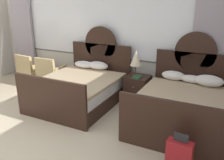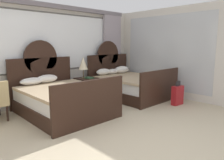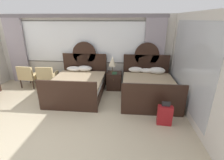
% 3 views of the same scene
% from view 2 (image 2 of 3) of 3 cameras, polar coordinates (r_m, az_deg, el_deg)
% --- Properties ---
extents(ground_plane, '(24.00, 24.00, 0.00)m').
position_cam_2_polar(ground_plane, '(3.46, 8.31, -18.45)').
color(ground_plane, '#BCAD8E').
extents(wall_back_window, '(6.78, 0.22, 2.70)m').
position_cam_2_polar(wall_back_window, '(6.00, -19.88, 7.31)').
color(wall_back_window, beige).
rests_on(wall_back_window, ground_plane).
extents(wall_right_mirror, '(0.08, 4.23, 2.70)m').
position_cam_2_polar(wall_right_mirror, '(6.77, 16.39, 6.95)').
color(wall_right_mirror, beige).
rests_on(wall_right_mirror, ground_plane).
extents(bed_near_window, '(1.72, 2.15, 1.71)m').
position_cam_2_polar(bed_near_window, '(5.14, -13.27, -4.76)').
color(bed_near_window, black).
rests_on(bed_near_window, ground_plane).
extents(bed_near_mirror, '(1.72, 2.15, 1.71)m').
position_cam_2_polar(bed_near_mirror, '(6.63, 4.74, -1.26)').
color(bed_near_mirror, black).
rests_on(bed_near_mirror, ground_plane).
extents(nightstand_between_beds, '(0.53, 0.56, 0.64)m').
position_cam_2_polar(nightstand_between_beds, '(6.31, -6.86, -2.32)').
color(nightstand_between_beds, black).
rests_on(nightstand_between_beds, ground_plane).
extents(table_lamp_on_nightstand, '(0.27, 0.27, 0.61)m').
position_cam_2_polar(table_lamp_on_nightstand, '(6.19, -7.70, 4.37)').
color(table_lamp_on_nightstand, brown).
rests_on(table_lamp_on_nightstand, nightstand_between_beds).
extents(book_on_nightstand, '(0.18, 0.26, 0.03)m').
position_cam_2_polar(book_on_nightstand, '(6.18, -6.17, 0.61)').
color(book_on_nightstand, '#285133').
rests_on(book_on_nightstand, nightstand_between_beds).
extents(suitcase_on_floor, '(0.37, 0.18, 0.64)m').
position_cam_2_polar(suitcase_on_floor, '(6.00, 17.08, -3.88)').
color(suitcase_on_floor, maroon).
rests_on(suitcase_on_floor, ground_plane).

